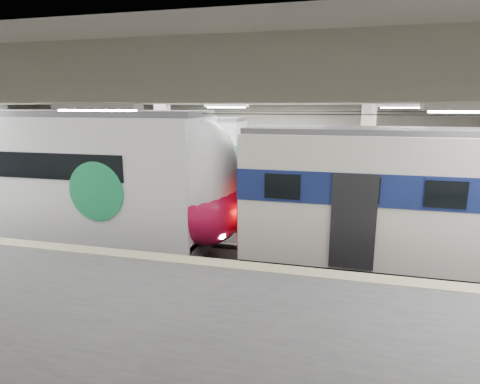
# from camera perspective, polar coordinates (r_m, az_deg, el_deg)

# --- Properties ---
(station_hall) EXTENTS (36.00, 24.00, 5.75)m
(station_hall) POSITION_cam_1_polar(r_m,az_deg,el_deg) (11.41, -7.12, 3.47)
(station_hall) COLOR black
(station_hall) RESTS_ON ground
(modern_emu) EXTENTS (15.03, 3.10, 4.79)m
(modern_emu) POSITION_cam_1_polar(r_m,az_deg,el_deg) (15.90, -24.10, 1.72)
(modern_emu) COLOR white
(modern_emu) RESTS_ON ground
(older_rer) EXTENTS (13.07, 2.89, 4.33)m
(older_rer) POSITION_cam_1_polar(r_m,az_deg,el_deg) (13.03, 29.96, -1.36)
(older_rer) COLOR silver
(older_rer) RESTS_ON ground
(far_train) EXTENTS (13.89, 3.49, 4.40)m
(far_train) POSITION_cam_1_polar(r_m,az_deg,el_deg) (21.24, -18.27, 4.38)
(far_train) COLOR white
(far_train) RESTS_ON ground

